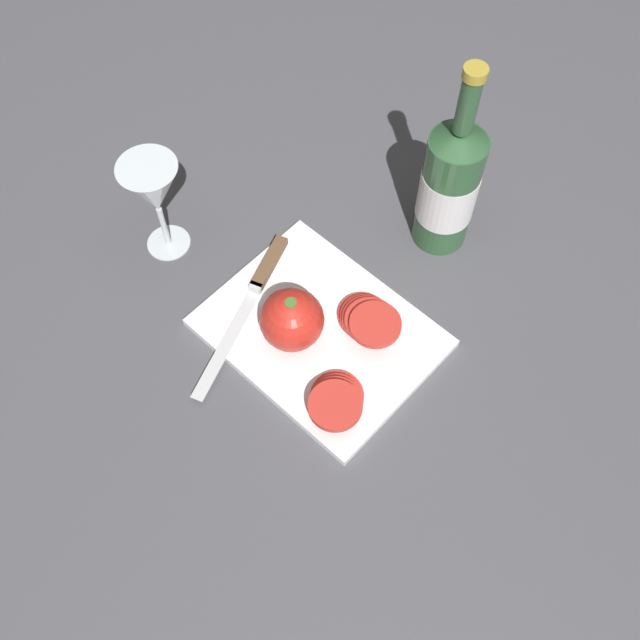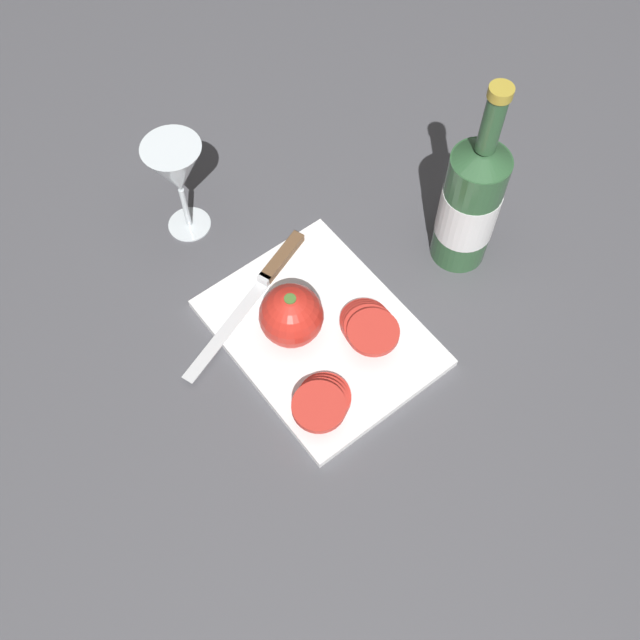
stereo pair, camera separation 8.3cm
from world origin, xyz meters
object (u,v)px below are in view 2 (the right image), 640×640
at_px(whole_tomato, 291,316).
at_px(tomato_slice_stack_near, 322,402).
at_px(tomato_slice_stack_far, 368,326).
at_px(wine_glass, 177,172).
at_px(knife, 270,273).
at_px(wine_bottle, 470,204).

relative_size(whole_tomato, tomato_slice_stack_near, 0.97).
bearing_deg(tomato_slice_stack_near, tomato_slice_stack_far, -67.47).
bearing_deg(tomato_slice_stack_near, wine_glass, -4.56).
height_order(whole_tomato, tomato_slice_stack_far, whole_tomato).
bearing_deg(tomato_slice_stack_near, knife, -17.89).
relative_size(whole_tomato, tomato_slice_stack_far, 0.89).
relative_size(wine_glass, tomato_slice_stack_far, 1.70).
bearing_deg(wine_bottle, whole_tomato, 83.01).
bearing_deg(wine_glass, tomato_slice_stack_far, -164.49).
xyz_separation_m(wine_glass, tomato_slice_stack_near, (-0.38, 0.03, -0.09)).
height_order(wine_bottle, knife, wine_bottle).
relative_size(wine_bottle, wine_glass, 1.88).
distance_m(knife, tomato_slice_stack_near, 0.23).
distance_m(wine_bottle, tomato_slice_stack_far, 0.22).
height_order(wine_glass, tomato_slice_stack_near, wine_glass).
bearing_deg(tomato_slice_stack_far, whole_tomato, 50.39).
xyz_separation_m(wine_glass, tomato_slice_stack_far, (-0.33, -0.09, -0.09)).
height_order(whole_tomato, tomato_slice_stack_near, whole_tomato).
distance_m(whole_tomato, tomato_slice_stack_far, 0.11).
bearing_deg(knife, whole_tomato, 52.31).
bearing_deg(knife, tomato_slice_stack_near, 52.06).
distance_m(whole_tomato, knife, 0.11).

